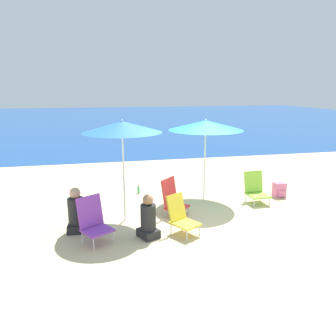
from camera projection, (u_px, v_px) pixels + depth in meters
name	position (u px, v px, depth m)	size (l,w,h in m)	color
ground_plane	(217.00, 219.00, 7.23)	(60.00, 60.00, 0.00)	#D1BA89
sea_water	(121.00, 118.00, 32.21)	(60.00, 40.00, 0.01)	#19478C
beach_umbrella_blue	(122.00, 127.00, 6.69)	(1.64, 1.64, 2.20)	white
beach_umbrella_teal	(206.00, 125.00, 8.13)	(1.86, 1.86, 2.08)	white
beach_chair_red	(173.00, 198.00, 7.39)	(0.70, 0.70, 0.85)	silver
beach_chair_lime	(256.00, 188.00, 8.26)	(0.51, 0.60, 0.77)	silver
beach_chair_purple	(93.00, 220.00, 6.10)	(0.70, 0.71, 0.86)	silver
beach_chair_yellow	(181.00, 216.00, 6.46)	(0.67, 0.73, 0.76)	silver
person_seated_near	(76.00, 213.00, 6.55)	(0.38, 0.44, 0.91)	#262628
person_seated_far	(148.00, 220.00, 6.27)	(0.46, 0.49, 0.86)	#262628
backpack_pink	(279.00, 190.00, 8.70)	(0.30, 0.26, 0.39)	pink
water_bottle	(138.00, 190.00, 9.00)	(0.07, 0.07, 0.25)	#4CB266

